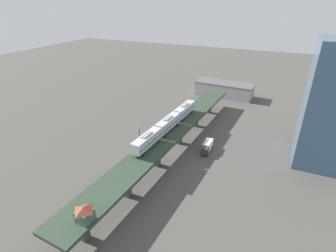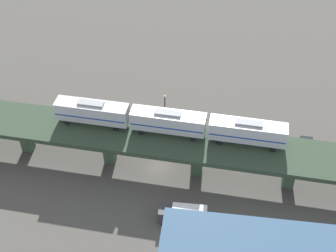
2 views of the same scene
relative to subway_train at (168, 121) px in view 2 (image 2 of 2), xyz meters
The scene contains 7 objects.
ground_plane 9.68m from the subway_train, 47.44° to the right, with size 400.00×400.00×0.00m, color #4C4944.
elevated_viaduct 4.06m from the subway_train, 50.68° to the right, with size 14.02×92.34×6.94m.
subway_train is the anchor object (origin of this frame).
street_car_white 23.21m from the subway_train, 104.37° to the right, with size 2.20×4.52×1.89m.
street_car_red 26.24m from the subway_train, 105.88° to the left, with size 2.08×4.46×1.89m.
delivery_truck 14.91m from the subway_train, 17.74° to the left, with size 2.46×7.23×3.20m.
street_lamp 11.18m from the subway_train, 169.39° to the right, with size 0.44×0.44×6.94m.
Camera 2 is at (53.72, 8.44, 58.79)m, focal length 50.00 mm.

